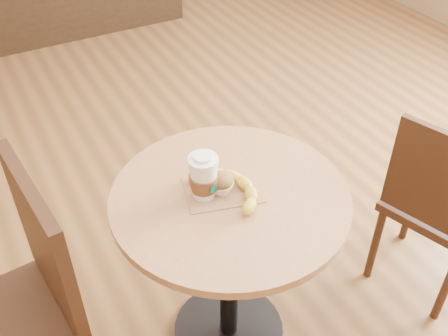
# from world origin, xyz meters

# --- Properties ---
(cafe_table) EXTENTS (0.77, 0.77, 0.75)m
(cafe_table) POSITION_xyz_m (-0.07, -0.05, 0.56)
(cafe_table) COLOR black
(cafe_table) RESTS_ON ground
(chair_left) EXTENTS (0.49, 0.49, 1.02)m
(chair_left) POSITION_xyz_m (-0.77, -0.05, 0.56)
(chair_left) COLOR #351F12
(chair_left) RESTS_ON ground
(chair_right) EXTENTS (0.48, 0.48, 0.86)m
(chair_right) POSITION_xyz_m (0.76, -0.22, 0.47)
(chair_right) COLOR #351F12
(chair_right) RESTS_ON ground
(kraft_bag) EXTENTS (0.28, 0.24, 0.00)m
(kraft_bag) POSITION_xyz_m (-0.08, -0.02, 0.75)
(kraft_bag) COLOR #996C4A
(kraft_bag) RESTS_ON cafe_table
(coffee_cup) EXTENTS (0.09, 0.10, 0.16)m
(coffee_cup) POSITION_xyz_m (-0.15, -0.02, 0.82)
(coffee_cup) COLOR white
(coffee_cup) RESTS_ON cafe_table
(muffin) EXTENTS (0.08, 0.08, 0.07)m
(muffin) POSITION_xyz_m (-0.09, -0.03, 0.79)
(muffin) COLOR white
(muffin) RESTS_ON kraft_bag
(banana) EXTENTS (0.25, 0.31, 0.04)m
(banana) POSITION_xyz_m (-0.07, -0.05, 0.77)
(banana) COLOR gold
(banana) RESTS_ON kraft_bag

